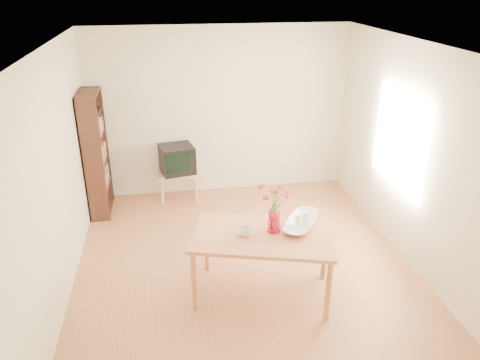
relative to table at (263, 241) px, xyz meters
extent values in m
plane|color=#9F5F38|center=(-0.11, 0.58, -0.67)|extent=(4.50, 4.50, 0.00)
plane|color=white|center=(-0.11, 0.58, 1.93)|extent=(4.50, 4.50, 0.00)
plane|color=beige|center=(-0.11, 2.83, 0.63)|extent=(4.00, 0.00, 4.00)
plane|color=beige|center=(-0.11, -1.67, 0.63)|extent=(4.00, 0.00, 4.00)
plane|color=beige|center=(-2.11, 0.58, 0.63)|extent=(0.00, 4.50, 4.50)
plane|color=beige|center=(1.89, 0.58, 0.63)|extent=(0.00, 4.50, 4.50)
plane|color=white|center=(1.87, 0.88, 0.73)|extent=(0.00, 1.30, 1.30)
cube|color=#B3673D|center=(0.00, 0.00, 0.06)|extent=(1.66, 1.23, 0.04)
cylinder|color=#B3673D|center=(-0.76, -0.16, -0.32)|extent=(0.06, 0.06, 0.71)
cylinder|color=#B3673D|center=(0.56, -0.54, -0.32)|extent=(0.06, 0.06, 0.71)
cylinder|color=#B3673D|center=(-0.56, 0.54, -0.32)|extent=(0.06, 0.06, 0.71)
cylinder|color=#B3673D|center=(0.76, 0.16, -0.32)|extent=(0.06, 0.06, 0.71)
cube|color=tan|center=(-0.81, 2.55, -0.23)|extent=(0.60, 0.45, 0.03)
cylinder|color=tan|center=(-1.07, 2.36, -0.46)|extent=(0.04, 0.04, 0.43)
cylinder|color=tan|center=(-0.55, 2.36, -0.46)|extent=(0.04, 0.04, 0.43)
cylinder|color=tan|center=(-1.07, 2.73, -0.46)|extent=(0.04, 0.04, 0.43)
cylinder|color=tan|center=(-0.55, 2.73, -0.46)|extent=(0.04, 0.04, 0.43)
cube|color=black|center=(-1.96, 1.99, 0.23)|extent=(0.28, 0.02, 1.80)
cube|color=black|center=(-1.96, 2.66, 0.23)|extent=(0.28, 0.03, 1.80)
cube|color=black|center=(-2.09, 2.33, 0.23)|extent=(0.02, 0.70, 1.80)
cube|color=black|center=(-1.96, 2.33, -0.63)|extent=(0.27, 0.65, 0.02)
cube|color=black|center=(-1.96, 2.33, -0.27)|extent=(0.27, 0.65, 0.02)
cube|color=black|center=(-1.96, 2.33, 0.11)|extent=(0.27, 0.65, 0.02)
cube|color=black|center=(-1.96, 2.33, 0.49)|extent=(0.27, 0.65, 0.02)
cube|color=black|center=(-1.96, 2.33, 0.85)|extent=(0.27, 0.65, 0.02)
cube|color=black|center=(-1.96, 2.33, 1.11)|extent=(0.27, 0.65, 0.02)
cylinder|color=red|center=(0.13, 0.05, 0.18)|extent=(0.12, 0.12, 0.21)
cylinder|color=red|center=(0.13, 0.05, 0.09)|extent=(0.14, 0.14, 0.02)
cylinder|color=red|center=(0.13, 0.05, 0.29)|extent=(0.13, 0.13, 0.01)
cone|color=red|center=(0.15, 0.00, 0.26)|extent=(0.07, 0.08, 0.06)
torus|color=black|center=(0.09, 0.12, 0.19)|extent=(0.06, 0.10, 0.10)
imported|color=white|center=(-0.20, 0.01, 0.12)|extent=(0.14, 0.14, 0.09)
imported|color=white|center=(0.44, 0.12, 0.28)|extent=(0.60, 0.60, 0.41)
imported|color=white|center=(0.40, 0.12, 0.24)|extent=(0.08, 0.08, 0.06)
imported|color=white|center=(0.49, 0.14, 0.24)|extent=(0.09, 0.09, 0.07)
cube|color=black|center=(-0.81, 2.55, 0.00)|extent=(0.56, 0.53, 0.42)
cube|color=black|center=(-0.81, 2.63, 0.02)|extent=(0.38, 0.31, 0.29)
cube|color=black|center=(-0.81, 2.32, 0.02)|extent=(0.37, 0.09, 0.29)
camera|label=1|loc=(-0.93, -4.17, 2.59)|focal=35.00mm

